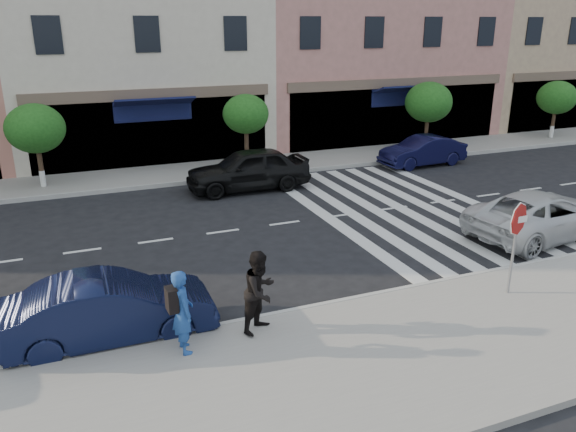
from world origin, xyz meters
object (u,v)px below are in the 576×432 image
(car_near_mid, at_px, (110,309))
(car_far_mid, at_px, (248,169))
(car_far_right, at_px, (423,151))
(car_near_right, at_px, (542,214))
(walker, at_px, (260,291))
(stop_sign, at_px, (517,227))
(photographer, at_px, (183,311))

(car_near_mid, relative_size, car_far_mid, 0.88)
(car_near_mid, bearing_deg, car_far_right, -54.90)
(car_near_right, bearing_deg, car_far_mid, 32.12)
(walker, xyz_separation_m, car_far_mid, (3.03, 9.98, -0.21))
(stop_sign, relative_size, photographer, 1.33)
(photographer, distance_m, car_near_right, 11.28)
(photographer, bearing_deg, car_far_right, -53.73)
(photographer, relative_size, car_far_right, 0.42)
(photographer, xyz_separation_m, car_far_right, (12.83, 10.87, -0.33))
(car_near_mid, relative_size, car_far_right, 1.04)
(stop_sign, height_order, photographer, stop_sign)
(walker, height_order, car_far_right, walker)
(walker, bearing_deg, stop_sign, -41.37)
(stop_sign, bearing_deg, walker, 173.49)
(stop_sign, xyz_separation_m, walker, (-5.74, 0.62, -0.75))
(stop_sign, relative_size, car_far_right, 0.56)
(photographer, bearing_deg, car_near_mid, 41.29)
(stop_sign, distance_m, photographer, 7.36)
(photographer, bearing_deg, car_far_mid, -28.34)
(car_near_right, bearing_deg, walker, 95.53)
(car_near_mid, xyz_separation_m, car_near_right, (12.23, 1.16, 0.00))
(car_near_mid, xyz_separation_m, car_far_mid, (5.79, 8.98, 0.12))
(photographer, bearing_deg, walker, -87.41)
(photographer, xyz_separation_m, car_near_mid, (-1.19, 1.18, -0.30))
(car_near_mid, bearing_deg, stop_sign, -100.32)
(walker, relative_size, car_far_right, 0.43)
(car_near_right, distance_m, car_far_right, 8.72)
(car_far_right, bearing_deg, car_far_mid, -88.12)
(car_near_right, bearing_deg, car_far_right, -19.21)
(walker, distance_m, car_near_mid, 2.96)
(stop_sign, relative_size, car_near_mid, 0.53)
(photographer, bearing_deg, stop_sign, -97.42)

